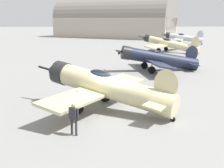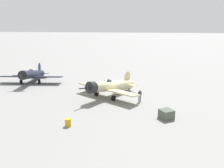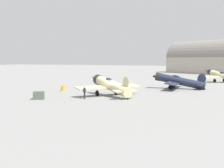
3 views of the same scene
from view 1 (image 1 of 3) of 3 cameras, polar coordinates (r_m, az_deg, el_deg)
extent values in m
plane|color=gray|center=(19.91, 0.00, -5.07)|extent=(400.00, 400.00, 0.00)
cylinder|color=beige|center=(19.51, 0.00, -0.74)|extent=(8.07, 6.16, 2.71)
cylinder|color=#232326|center=(21.72, -9.42, 2.06)|extent=(1.83, 1.95, 1.71)
cone|color=#232326|center=(22.12, -10.72, 2.44)|extent=(0.90, 0.91, 0.74)
cube|color=black|center=(22.22, -11.02, 2.47)|extent=(2.34, 1.65, 0.49)
ellipsoid|color=black|center=(19.79, -2.16, 1.67)|extent=(1.90, 1.63, 0.92)
cube|color=#C6BC89|center=(20.10, -2.55, -1.11)|extent=(7.37, 9.51, 0.46)
ellipsoid|color=beige|center=(17.85, 10.10, -0.03)|extent=(1.51, 1.08, 1.97)
cube|color=#C6BC89|center=(18.17, 9.38, -3.26)|extent=(2.83, 3.43, 0.26)
cylinder|color=#999BA0|center=(19.17, -6.51, -2.87)|extent=(0.14, 0.14, 1.11)
cylinder|color=black|center=(19.32, -6.47, -4.46)|extent=(0.77, 0.62, 0.80)
cylinder|color=#999BA0|center=(21.79, -1.34, -0.94)|extent=(0.14, 0.14, 1.11)
cylinder|color=black|center=(21.92, -1.34, -2.36)|extent=(0.77, 0.62, 0.80)
cylinder|color=black|center=(18.22, 11.39, -6.52)|extent=(0.29, 0.24, 0.28)
cylinder|color=#1E2338|center=(35.30, 9.26, 4.69)|extent=(8.86, 2.12, 2.96)
cylinder|color=#232326|center=(34.18, 2.66, 5.88)|extent=(1.28, 1.61, 1.66)
cone|color=#232326|center=(34.05, 1.58, 6.06)|extent=(0.71, 0.69, 0.72)
cube|color=black|center=(34.02, 1.33, 6.06)|extent=(0.63, 2.76, 0.17)
ellipsoid|color=black|center=(34.96, 7.94, 5.92)|extent=(1.85, 0.90, 0.98)
cube|color=#282D42|center=(35.03, 7.62, 4.36)|extent=(2.79, 11.06, 0.52)
ellipsoid|color=#1E2338|center=(36.51, 14.76, 5.54)|extent=(1.81, 0.27, 2.08)
cube|color=#282D42|center=(36.57, 14.38, 3.83)|extent=(1.37, 3.48, 0.30)
cylinder|color=#999BA0|center=(33.40, 7.51, 3.51)|extent=(0.14, 0.14, 1.02)
cylinder|color=black|center=(33.48, 7.49, 2.64)|extent=(0.81, 0.26, 0.80)
cylinder|color=#999BA0|center=(36.46, 6.13, 4.27)|extent=(0.14, 0.14, 1.02)
cylinder|color=black|center=(36.53, 6.11, 3.48)|extent=(0.81, 0.26, 0.80)
cylinder|color=black|center=(36.95, 15.35, 2.80)|extent=(0.29, 0.12, 0.28)
cylinder|color=beige|center=(54.86, 11.19, 7.33)|extent=(8.57, 7.31, 2.93)
cylinder|color=#232326|center=(56.94, 6.77, 8.50)|extent=(1.69, 1.71, 1.44)
cone|color=#232326|center=(57.25, 6.19, 8.65)|extent=(0.84, 0.82, 0.63)
cube|color=black|center=(57.32, 6.06, 8.66)|extent=(1.95, 2.43, 0.61)
ellipsoid|color=black|center=(55.23, 10.26, 8.11)|extent=(1.87, 1.72, 0.96)
cube|color=#C6BC89|center=(55.38, 10.04, 7.29)|extent=(9.44, 11.04, 0.46)
ellipsoid|color=beige|center=(53.24, 15.37, 7.53)|extent=(1.49, 1.25, 2.25)
cube|color=#C6BC89|center=(53.41, 15.10, 6.31)|extent=(3.00, 3.33, 0.29)
cylinder|color=#999BA0|center=(54.32, 8.76, 6.88)|extent=(0.14, 0.14, 1.14)
cylinder|color=black|center=(54.38, 8.74, 6.28)|extent=(0.75, 0.66, 0.80)
cylinder|color=#999BA0|center=(57.02, 10.14, 7.08)|extent=(0.14, 0.14, 1.14)
cylinder|color=black|center=(57.07, 10.11, 6.51)|extent=(0.75, 0.66, 0.80)
cylinder|color=black|center=(53.20, 15.87, 5.55)|extent=(0.28, 0.25, 0.28)
cylinder|color=#B7BABF|center=(73.66, 13.48, 8.43)|extent=(8.09, 4.77, 2.33)
cylinder|color=#232326|center=(74.32, 10.47, 9.00)|extent=(1.56, 1.69, 1.47)
cone|color=#232326|center=(74.45, 9.98, 9.09)|extent=(0.80, 0.78, 0.64)
cube|color=black|center=(74.48, 9.86, 9.09)|extent=(2.06, 2.14, 0.23)
ellipsoid|color=black|center=(73.75, 12.87, 8.97)|extent=(1.93, 1.46, 0.90)
cube|color=#ADAFB5|center=(73.83, 12.71, 8.31)|extent=(6.28, 10.29, 0.42)
ellipsoid|color=#B7BABF|center=(73.19, 16.24, 8.88)|extent=(1.62, 0.87, 2.16)
cube|color=#ADAFB5|center=(73.28, 16.03, 8.00)|extent=(2.47, 3.54, 0.24)
cylinder|color=#999BA0|center=(72.43, 12.10, 8.01)|extent=(0.14, 0.14, 1.02)
cylinder|color=black|center=(72.46, 12.09, 7.61)|extent=(0.81, 0.53, 0.80)
cylinder|color=#999BA0|center=(75.44, 12.51, 8.15)|extent=(0.14, 0.14, 1.02)
cylinder|color=black|center=(75.48, 12.49, 7.77)|extent=(0.81, 0.53, 0.80)
cylinder|color=black|center=(73.28, 16.53, 7.22)|extent=(0.30, 0.21, 0.28)
cylinder|color=#2D2D33|center=(15.84, -6.75, -8.16)|extent=(0.12, 0.12, 0.85)
cylinder|color=#2D2D33|center=(16.03, -7.56, -7.93)|extent=(0.12, 0.12, 0.85)
cube|color=#2D2D33|center=(15.70, -7.23, -5.54)|extent=(0.50, 0.47, 0.60)
sphere|color=gray|center=(15.57, -7.27, -4.03)|extent=(0.22, 0.22, 0.22)
cylinder|color=#2D2D33|center=(15.51, -6.45, -5.68)|extent=(0.09, 0.09, 0.57)
cylinder|color=#2D2D33|center=(15.88, -7.99, -5.29)|extent=(0.09, 0.09, 0.57)
cube|color=#ADA393|center=(95.60, 0.30, 10.51)|extent=(38.03, 29.28, 6.04)
cylinder|color=slate|center=(95.56, 0.30, 12.32)|extent=(38.03, 29.28, 12.86)
camera|label=2|loc=(35.47, -70.61, 11.86)|focal=38.20mm
camera|label=3|loc=(28.05, 130.77, -9.16)|focal=47.76mm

